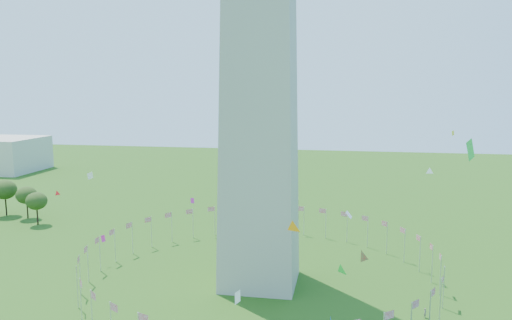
{
  "coord_description": "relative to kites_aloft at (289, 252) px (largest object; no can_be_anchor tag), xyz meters",
  "views": [
    {
      "loc": [
        18.69,
        -59.4,
        45.21
      ],
      "look_at": [
        1.76,
        35.0,
        31.13
      ],
      "focal_mm": 35.0,
      "sensor_mm": 36.0,
      "label": 1
    }
  ],
  "objects": [
    {
      "name": "flag_ring",
      "position": [
        -9.84,
        28.3,
        -12.95
      ],
      "size": [
        80.24,
        80.24,
        9.0
      ],
      "color": "silver",
      "rests_on": "ground"
    },
    {
      "name": "kites_aloft",
      "position": [
        0.0,
        0.0,
        0.0
      ],
      "size": [
        99.42,
        68.03,
        36.49
      ],
      "color": "green",
      "rests_on": "ground"
    }
  ]
}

